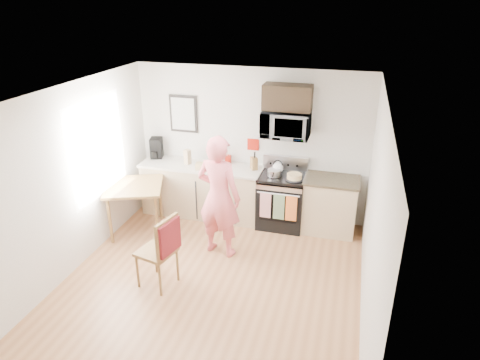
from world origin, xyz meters
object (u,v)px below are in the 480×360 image
(microwave, at_px, (286,124))
(chair, at_px, (164,244))
(range, at_px, (281,202))
(dining_table, at_px, (134,191))
(cake, at_px, (294,177))
(person, at_px, (219,197))

(microwave, bearing_deg, chair, -117.94)
(range, relative_size, microwave, 1.53)
(dining_table, distance_m, chair, 1.69)
(cake, bearing_deg, range, 148.13)
(person, relative_size, cake, 6.45)
(chair, bearing_deg, range, 74.48)
(range, height_order, person, person)
(range, height_order, chair, range)
(dining_table, bearing_deg, range, 19.90)
(dining_table, xyz_separation_m, cake, (2.49, 0.69, 0.24))
(cake, bearing_deg, person, -135.35)
(chair, distance_m, cake, 2.42)
(range, height_order, cake, range)
(microwave, bearing_deg, cake, -48.04)
(cake, bearing_deg, microwave, 131.96)
(range, xyz_separation_m, person, (-0.75, -1.08, 0.50))
(dining_table, distance_m, cake, 2.60)
(person, bearing_deg, chair, 78.26)
(person, bearing_deg, microwave, -111.59)
(person, bearing_deg, range, -114.02)
(dining_table, height_order, cake, cake)
(microwave, relative_size, chair, 0.72)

